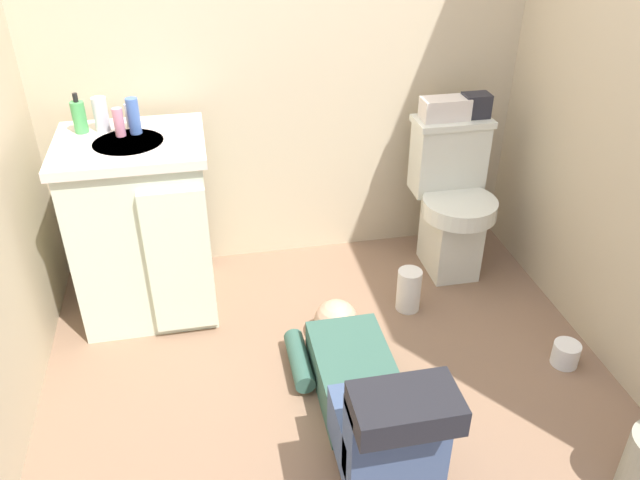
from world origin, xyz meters
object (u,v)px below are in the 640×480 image
bottle_pink (119,122)px  bottle_blue (134,116)px  person_plumber (366,393)px  bottle_clear (101,114)px  vanity_cabinet (144,227)px  tissue_box (445,109)px  soap_dispenser (79,117)px  toiletry_bag (476,105)px  faucet (128,116)px  toilet_paper_roll (566,354)px  paper_towel_roll (409,290)px  toilet (451,200)px

bottle_pink → bottle_blue: bottle_blue is taller
person_plumber → bottle_clear: bearing=129.7°
vanity_cabinet → tissue_box: (1.40, 0.15, 0.38)m
soap_dispenser → toiletry_bag: bearing=0.7°
faucet → person_plumber: size_ratio=0.09×
vanity_cabinet → faucet: 0.47m
faucet → toilet_paper_roll: faucet is taller
bottle_blue → toilet_paper_roll: bearing=-26.7°
paper_towel_roll → toilet: bearing=46.8°
toilet → paper_towel_roll: bearing=-133.2°
soap_dispenser → bottle_blue: (0.22, -0.05, 0.01)m
person_plumber → toilet_paper_roll: (0.90, 0.17, -0.13)m
toilet → bottle_pink: bottle_pink is taller
toiletry_bag → bottle_clear: (-1.66, -0.02, 0.09)m
toiletry_bag → paper_towel_roll: toiletry_bag is taller
bottle_clear → toilet_paper_roll: bottle_clear is taller
toiletry_bag → toilet_paper_roll: 1.18m
bottle_blue → vanity_cabinet: bearing=-109.2°
vanity_cabinet → faucet: size_ratio=8.20×
bottle_blue → paper_towel_roll: (1.12, -0.34, -0.79)m
faucet → tissue_box: (1.40, 0.00, -0.07)m
tissue_box → soap_dispenser: 1.59m
soap_dispenser → bottle_clear: 0.09m
bottle_clear → bottle_blue: 0.14m
toilet → toilet_paper_roll: size_ratio=6.82×
toilet → toiletry_bag: size_ratio=6.05×
bottle_clear → paper_towel_roll: bearing=-17.4°
bottle_blue → bottle_pink: bearing=-164.3°
toilet → vanity_cabinet: 1.44m
person_plumber → bottle_clear: size_ratio=7.57×
bottle_pink → bottle_blue: bearing=15.7°
faucet → tissue_box: 1.40m
toiletry_bag → bottle_blue: size_ratio=0.84×
bottle_clear → paper_towel_roll: bottle_clear is taller
bottle_clear → paper_towel_roll: size_ratio=0.69×
vanity_cabinet → bottle_blue: (0.03, 0.07, 0.48)m
person_plumber → bottle_clear: 1.54m
soap_dispenser → bottle_clear: bearing=2.6°
bottle_clear → toilet_paper_roll: bearing=-26.4°
bottle_pink → paper_towel_roll: bearing=-15.2°
vanity_cabinet → bottle_pink: 0.46m
soap_dispenser → bottle_blue: bearing=-13.5°
toilet → paper_towel_roll: 0.51m
bottle_pink → soap_dispenser: bearing=156.4°
soap_dispenser → vanity_cabinet: bearing=-33.1°
bottle_clear → toilet_paper_roll: (1.77, -0.88, -0.84)m
tissue_box → bottle_pink: (-1.43, -0.09, 0.08)m
tissue_box → faucet: bearing=-179.9°
bottle_pink → vanity_cabinet: bearing=-58.8°
bottle_blue → tissue_box: bearing=3.1°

